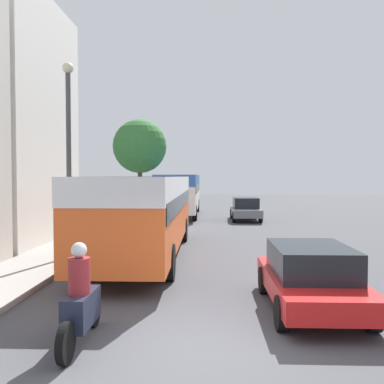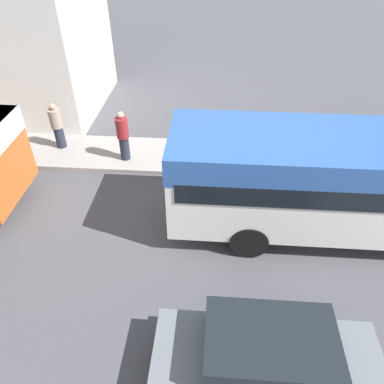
# 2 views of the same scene
# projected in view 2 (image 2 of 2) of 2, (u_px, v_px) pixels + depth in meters

# --- Properties ---
(car_crossing) EXTENTS (1.81, 4.25, 1.47)m
(car_crossing) POSITION_uv_depth(u_px,v_px,m) (267.00, 358.00, 6.87)
(car_crossing) COLOR slate
(car_crossing) RESTS_ON ground_plane
(pedestrian_near_curb) EXTENTS (0.43, 0.43, 1.69)m
(pedestrian_near_curb) POSITION_uv_depth(u_px,v_px,m) (57.00, 126.00, 13.33)
(pedestrian_near_curb) COLOR #232838
(pedestrian_near_curb) RESTS_ON sidewalk
(pedestrian_walking_away) EXTENTS (0.42, 0.42, 1.79)m
(pedestrian_walking_away) POSITION_uv_depth(u_px,v_px,m) (123.00, 136.00, 12.66)
(pedestrian_walking_away) COLOR #232838
(pedestrian_walking_away) RESTS_ON sidewalk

